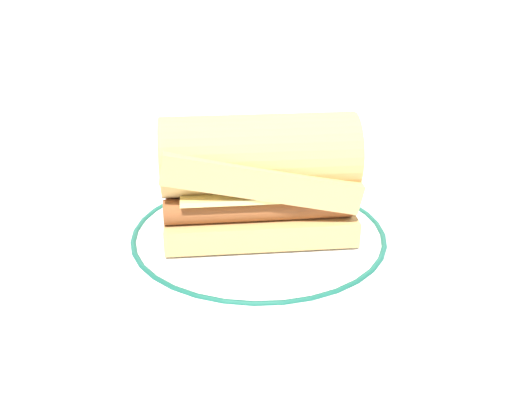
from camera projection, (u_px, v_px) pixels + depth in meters
ground_plane at (262, 237)px, 0.64m from camera, size 1.50×1.50×0.00m
plate at (256, 236)px, 0.63m from camera, size 0.29×0.29×0.01m
sausage_sandwich at (256, 176)px, 0.60m from camera, size 0.22×0.16×0.13m
drinking_glass at (153, 146)px, 0.81m from camera, size 0.07×0.07×0.09m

